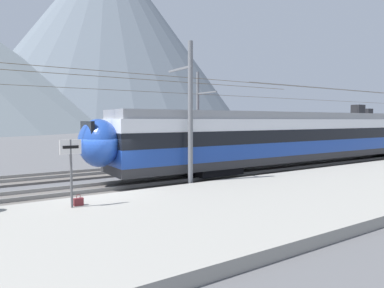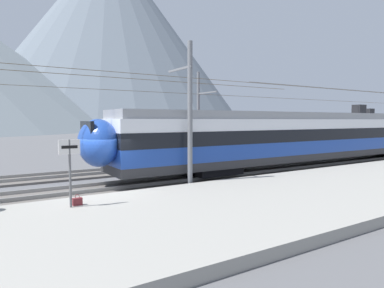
% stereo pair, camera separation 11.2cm
% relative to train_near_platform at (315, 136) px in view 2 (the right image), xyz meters
% --- Properties ---
extents(ground_plane, '(400.00, 400.00, 0.00)m').
position_rel_train_near_platform_xyz_m(ground_plane, '(-15.81, -1.37, -2.23)').
color(ground_plane, '#565659').
extents(platform_slab, '(120.00, 7.80, 0.36)m').
position_rel_train_near_platform_xyz_m(platform_slab, '(-15.81, -6.18, -2.05)').
color(platform_slab, gray).
rests_on(platform_slab, ground).
extents(track_near, '(120.00, 3.00, 0.28)m').
position_rel_train_near_platform_xyz_m(track_near, '(-15.81, 0.00, -2.16)').
color(track_near, '#5B5651').
rests_on(track_near, ground).
extents(track_far, '(120.00, 3.00, 0.28)m').
position_rel_train_near_platform_xyz_m(track_far, '(-15.81, 4.79, -2.16)').
color(track_far, '#5B5651').
rests_on(track_far, ground).
extents(train_near_platform, '(32.73, 3.04, 4.27)m').
position_rel_train_near_platform_xyz_m(train_near_platform, '(0.00, 0.00, 0.00)').
color(train_near_platform, '#2D2D30').
rests_on(train_near_platform, track_near).
extents(train_far_track, '(29.99, 2.86, 4.27)m').
position_rel_train_near_platform_xyz_m(train_far_track, '(10.13, 4.79, -0.00)').
color(train_far_track, '#2D2D30').
rests_on(train_far_track, track_far).
extents(catenary_mast_mid, '(47.77, 2.23, 7.06)m').
position_rel_train_near_platform_xyz_m(catenary_mast_mid, '(-11.73, -1.76, 1.54)').
color(catenary_mast_mid, slate).
rests_on(catenary_mast_mid, ground).
extents(catenary_mast_far_side, '(47.77, 2.68, 7.19)m').
position_rel_train_near_platform_xyz_m(catenary_mast_far_side, '(-5.29, 6.96, 1.56)').
color(catenary_mast_far_side, slate).
rests_on(catenary_mast_far_side, ground).
extents(platform_sign, '(0.70, 0.08, 2.32)m').
position_rel_train_near_platform_xyz_m(platform_sign, '(-17.70, -3.80, -0.17)').
color(platform_sign, '#59595B').
rests_on(platform_sign, platform_slab).
extents(handbag_near_sign, '(0.32, 0.18, 0.39)m').
position_rel_train_near_platform_xyz_m(handbag_near_sign, '(-17.44, -3.65, -1.73)').
color(handbag_near_sign, maroon).
rests_on(handbag_near_sign, platform_slab).
extents(mountain_central_peak, '(126.30, 126.30, 86.77)m').
position_rel_train_near_platform_xyz_m(mountain_central_peak, '(32.80, 141.22, 41.15)').
color(mountain_central_peak, slate).
rests_on(mountain_central_peak, ground).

